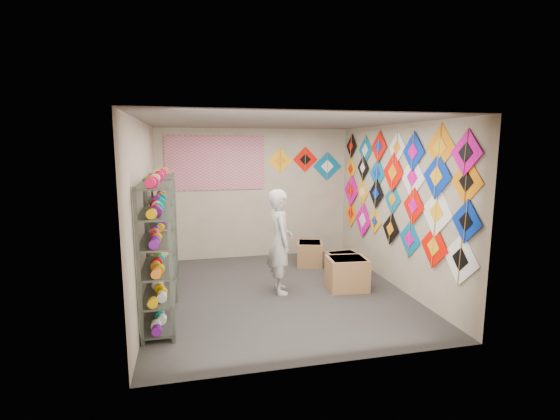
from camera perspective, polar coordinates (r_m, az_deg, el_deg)
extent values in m
plane|color=#34312D|center=(6.71, -0.26, -11.47)|extent=(4.50, 4.50, 0.00)
plane|color=tan|center=(8.55, -3.60, 2.32)|extent=(4.00, 0.00, 4.00)
plane|color=tan|center=(4.24, 6.47, -4.70)|extent=(4.00, 0.00, 4.00)
plane|color=tan|center=(6.24, -18.49, -0.66)|extent=(0.00, 4.50, 4.50)
plane|color=tan|center=(7.07, 15.75, 0.57)|extent=(0.00, 4.50, 4.50)
plane|color=#6B645A|center=(6.29, -0.28, 12.23)|extent=(4.50, 4.50, 0.00)
cube|color=#4C5147|center=(5.47, -16.80, -6.18)|extent=(0.40, 1.10, 1.90)
cube|color=#4C5147|center=(6.74, -16.10, -3.31)|extent=(0.40, 1.10, 1.90)
cylinder|color=#FF0F56|center=(4.99, -17.20, -6.56)|extent=(0.12, 0.10, 0.12)
cylinder|color=orange|center=(5.17, -17.05, -5.99)|extent=(0.12, 0.10, 0.12)
cylinder|color=#E7A705|center=(5.36, -16.91, -5.47)|extent=(0.12, 0.10, 0.12)
cylinder|color=white|center=(5.54, -16.78, -4.98)|extent=(0.12, 0.10, 0.12)
cylinder|color=#C5040A|center=(5.73, -16.66, -4.52)|extent=(0.12, 0.10, 0.12)
cylinder|color=#6B1588|center=(5.92, -16.55, -4.09)|extent=(0.12, 0.10, 0.12)
cylinder|color=beige|center=(6.25, -16.37, -3.39)|extent=(0.12, 0.10, 0.12)
cylinder|color=#05A294|center=(6.44, -16.27, -3.03)|extent=(0.12, 0.10, 0.12)
cylinder|color=#FF0F56|center=(6.62, -16.18, -2.69)|extent=(0.12, 0.10, 0.12)
cylinder|color=orange|center=(6.81, -16.10, -2.36)|extent=(0.12, 0.10, 0.12)
cylinder|color=#E7A705|center=(7.00, -16.02, -2.06)|extent=(0.12, 0.10, 0.12)
cylinder|color=white|center=(7.19, -15.94, -1.77)|extent=(0.12, 0.10, 0.12)
cube|color=white|center=(5.69, 24.08, -6.34)|extent=(0.03, 0.70, 0.70)
cube|color=#F70B00|center=(6.11, 20.82, -4.84)|extent=(0.03, 0.64, 0.64)
cube|color=#066291|center=(6.67, 17.77, -3.90)|extent=(0.02, 0.61, 0.61)
cube|color=black|center=(7.15, 15.29, -2.56)|extent=(0.04, 0.56, 0.56)
cube|color=#FFAD12|center=(7.70, 13.20, -1.53)|extent=(0.02, 0.50, 0.50)
cube|color=#E20099|center=(8.14, 11.57, -1.39)|extent=(0.03, 0.70, 0.70)
cube|color=orange|center=(8.71, 9.98, -0.42)|extent=(0.03, 0.63, 0.63)
cube|color=#042BB0|center=(5.51, 24.73, -1.47)|extent=(0.03, 0.57, 0.57)
cube|color=white|center=(6.03, 21.18, -0.29)|extent=(0.04, 0.71, 0.71)
cube|color=#F70B00|center=(6.49, 18.25, 0.56)|extent=(0.02, 0.58, 0.58)
cube|color=#066291|center=(7.08, 15.57, 1.51)|extent=(0.02, 0.54, 0.54)
cube|color=black|center=(7.58, 13.37, 2.30)|extent=(0.02, 0.56, 0.56)
cube|color=#FFAD12|center=(8.17, 11.49, 2.46)|extent=(0.01, 0.54, 0.54)
cube|color=#E20099|center=(8.63, 9.97, 2.74)|extent=(0.04, 0.70, 0.70)
cube|color=orange|center=(5.52, 24.78, 3.66)|extent=(0.01, 0.60, 0.60)
cube|color=#042BB0|center=(5.98, 21.19, 4.46)|extent=(0.04, 0.65, 0.65)
cube|color=white|center=(6.53, 18.16, 4.40)|extent=(0.02, 0.67, 0.67)
cube|color=#F70B00|center=(7.03, 15.60, 5.13)|extent=(0.02, 0.67, 0.67)
cube|color=#066291|center=(7.58, 13.52, 5.02)|extent=(0.03, 0.60, 0.60)
cube|color=black|center=(8.08, 11.60, 5.84)|extent=(0.01, 0.50, 0.50)
cube|color=#FFAD12|center=(8.68, 9.94, 5.72)|extent=(0.02, 0.53, 0.53)
cube|color=#E20099|center=(5.51, 24.72, 7.34)|extent=(0.03, 0.59, 0.59)
cube|color=orange|center=(5.97, 21.61, 8.20)|extent=(0.03, 0.66, 0.66)
cube|color=#042BB0|center=(6.50, 18.24, 7.82)|extent=(0.02, 0.60, 0.60)
cube|color=white|center=(6.96, 16.15, 8.43)|extent=(0.02, 0.54, 0.54)
cube|color=#F70B00|center=(7.50, 13.73, 8.65)|extent=(0.04, 0.58, 0.58)
cube|color=#066291|center=(8.04, 11.93, 8.27)|extent=(0.03, 0.59, 0.59)
cube|color=black|center=(8.62, 10.01, 8.85)|extent=(0.03, 0.51, 0.51)
cube|color=#FFAD12|center=(8.59, 0.02, 6.91)|extent=(0.54, 0.02, 0.54)
cube|color=#F70B00|center=(8.73, 3.56, 7.10)|extent=(0.55, 0.02, 0.55)
cube|color=#066291|center=(8.89, 6.66, 6.11)|extent=(0.64, 0.02, 0.64)
cube|color=#85489C|center=(8.38, -9.05, 6.55)|extent=(2.00, 0.01, 1.10)
imported|color=beige|center=(6.49, 0.00, -4.43)|extent=(0.62, 0.41, 1.67)
cube|color=#91603F|center=(6.85, 9.40, -8.81)|extent=(0.68, 0.58, 0.53)
cube|color=#91603F|center=(7.45, 8.90, -7.67)|extent=(0.58, 0.50, 0.44)
cube|color=#91603F|center=(8.10, 4.18, -6.13)|extent=(0.62, 0.65, 0.47)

